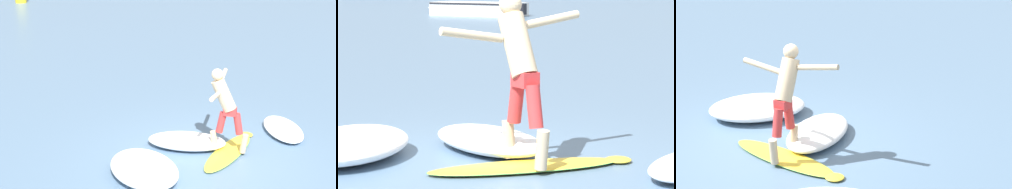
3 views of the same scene
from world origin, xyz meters
The scene contains 6 objects.
ground_plane centered at (0.00, 0.00, 0.00)m, with size 200.00×200.00×0.00m, color slate.
surfboard centered at (0.51, -0.25, 0.03)m, with size 2.33×0.80×0.20m.
surfer centered at (0.42, -0.14, 1.14)m, with size 1.62×0.99×1.80m.
wave_foam_at_tail centered at (-1.37, 0.57, 0.16)m, with size 1.86×2.11×0.33m.
wave_foam_at_nose centered at (2.23, -0.72, 0.10)m, with size 1.77×1.70×0.20m.
wave_foam_beside centered at (0.23, 0.66, 0.14)m, with size 1.59×1.93×0.27m.
Camera 1 is at (-7.58, -4.61, 4.41)m, focal length 50.00 mm.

